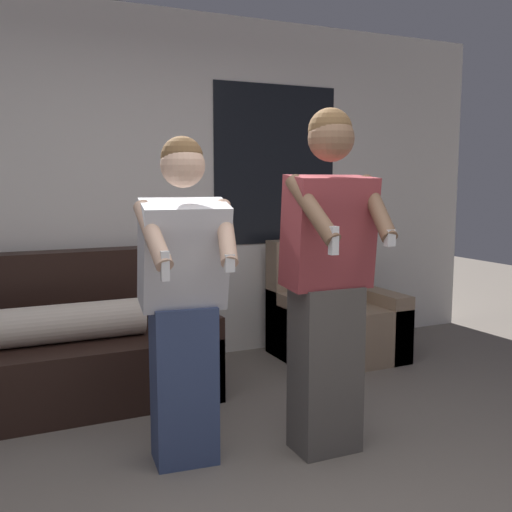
{
  "coord_description": "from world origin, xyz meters",
  "views": [
    {
      "loc": [
        -1.06,
        -1.9,
        1.43
      ],
      "look_at": [
        0.2,
        0.8,
        1.05
      ],
      "focal_mm": 42.0,
      "sensor_mm": 36.0,
      "label": 1
    }
  ],
  "objects_px": {
    "armchair": "(334,318)",
    "person_left": "(184,303)",
    "couch": "(56,352)",
    "person_right": "(328,281)"
  },
  "relations": [
    {
      "from": "armchair",
      "to": "person_left",
      "type": "xyz_separation_m",
      "value": [
        -1.67,
        -1.25,
        0.51
      ]
    },
    {
      "from": "couch",
      "to": "person_right",
      "type": "distance_m",
      "value": 1.94
    },
    {
      "from": "armchair",
      "to": "person_left",
      "type": "relative_size",
      "value": 0.57
    },
    {
      "from": "armchair",
      "to": "couch",
      "type": "bearing_deg",
      "value": -179.2
    },
    {
      "from": "couch",
      "to": "person_right",
      "type": "relative_size",
      "value": 1.09
    },
    {
      "from": "couch",
      "to": "person_left",
      "type": "relative_size",
      "value": 1.19
    },
    {
      "from": "couch",
      "to": "armchair",
      "type": "bearing_deg",
      "value": 0.8
    },
    {
      "from": "armchair",
      "to": "person_left",
      "type": "distance_m",
      "value": 2.15
    },
    {
      "from": "couch",
      "to": "armchair",
      "type": "relative_size",
      "value": 2.08
    },
    {
      "from": "couch",
      "to": "armchair",
      "type": "xyz_separation_m",
      "value": [
        2.16,
        0.03,
        0.0
      ]
    }
  ]
}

